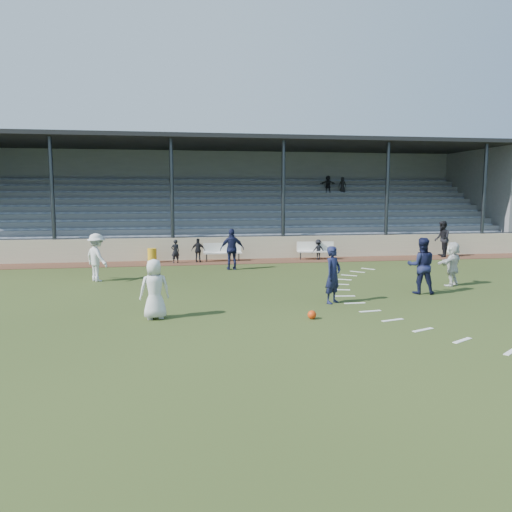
# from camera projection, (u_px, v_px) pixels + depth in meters

# --- Properties ---
(ground) EXTENTS (90.00, 90.00, 0.00)m
(ground) POSITION_uv_depth(u_px,v_px,m) (269.00, 306.00, 15.76)
(ground) COLOR #303E19
(ground) RESTS_ON ground
(cinder_track) EXTENTS (34.00, 2.00, 0.02)m
(cinder_track) POSITION_uv_depth(u_px,v_px,m) (231.00, 262.00, 26.04)
(cinder_track) COLOR #512E20
(cinder_track) RESTS_ON ground
(retaining_wall) EXTENTS (34.00, 0.18, 1.20)m
(retaining_wall) POSITION_uv_depth(u_px,v_px,m) (229.00, 248.00, 26.99)
(retaining_wall) COLOR beige
(retaining_wall) RESTS_ON ground
(bench_left) EXTENTS (2.01, 0.50, 0.95)m
(bench_left) POSITION_uv_depth(u_px,v_px,m) (223.00, 250.00, 26.20)
(bench_left) COLOR white
(bench_left) RESTS_ON cinder_track
(bench_right) EXTENTS (2.03, 0.68, 0.95)m
(bench_right) POSITION_uv_depth(u_px,v_px,m) (316.00, 249.00, 26.85)
(bench_right) COLOR white
(bench_right) RESTS_ON cinder_track
(trash_bin) EXTENTS (0.46, 0.46, 0.73)m
(trash_bin) POSITION_uv_depth(u_px,v_px,m) (152.00, 255.00, 25.58)
(trash_bin) COLOR gold
(trash_bin) RESTS_ON cinder_track
(football) EXTENTS (0.25, 0.25, 0.25)m
(football) POSITION_uv_depth(u_px,v_px,m) (312.00, 315.00, 14.17)
(football) COLOR red
(football) RESTS_ON ground
(player_white_lead) EXTENTS (0.92, 0.69, 1.72)m
(player_white_lead) POSITION_uv_depth(u_px,v_px,m) (155.00, 289.00, 14.12)
(player_white_lead) COLOR silver
(player_white_lead) RESTS_ON ground
(player_navy_lead) EXTENTS (0.81, 0.78, 1.86)m
(player_navy_lead) POSITION_uv_depth(u_px,v_px,m) (333.00, 275.00, 16.14)
(player_navy_lead) COLOR #15193A
(player_navy_lead) RESTS_ON ground
(player_navy_mid) EXTENTS (1.16, 1.01, 2.01)m
(player_navy_mid) POSITION_uv_depth(u_px,v_px,m) (421.00, 266.00, 17.69)
(player_navy_mid) COLOR #15193A
(player_navy_mid) RESTS_ON ground
(player_white_wing) EXTENTS (1.35, 1.43, 1.95)m
(player_white_wing) POSITION_uv_depth(u_px,v_px,m) (97.00, 257.00, 20.21)
(player_white_wing) COLOR silver
(player_white_wing) RESTS_ON ground
(player_navy_wing) EXTENTS (1.13, 0.49, 1.92)m
(player_navy_wing) POSITION_uv_depth(u_px,v_px,m) (232.00, 249.00, 23.27)
(player_navy_wing) COLOR #15193A
(player_navy_wing) RESTS_ON ground
(player_white_back) EXTENTS (1.59, 1.33, 1.71)m
(player_white_back) POSITION_uv_depth(u_px,v_px,m) (452.00, 264.00, 19.25)
(player_white_back) COLOR silver
(player_white_back) RESTS_ON ground
(official) EXTENTS (1.06, 1.18, 2.01)m
(official) POSITION_uv_depth(u_px,v_px,m) (442.00, 239.00, 27.86)
(official) COLOR black
(official) RESTS_ON cinder_track
(sub_left_near) EXTENTS (0.51, 0.42, 1.20)m
(sub_left_near) POSITION_uv_depth(u_px,v_px,m) (175.00, 251.00, 25.37)
(sub_left_near) COLOR black
(sub_left_near) RESTS_ON cinder_track
(sub_left_far) EXTENTS (0.78, 0.48, 1.23)m
(sub_left_far) POSITION_uv_depth(u_px,v_px,m) (198.00, 250.00, 25.68)
(sub_left_far) COLOR black
(sub_left_far) RESTS_ON cinder_track
(sub_right) EXTENTS (0.76, 0.51, 1.08)m
(sub_right) POSITION_uv_depth(u_px,v_px,m) (318.00, 250.00, 26.73)
(sub_right) COLOR black
(sub_right) RESTS_ON cinder_track
(grandstand) EXTENTS (34.60, 9.00, 6.61)m
(grandstand) POSITION_uv_depth(u_px,v_px,m) (221.00, 215.00, 31.41)
(grandstand) COLOR slate
(grandstand) RESTS_ON ground
(penalty_arc) EXTENTS (3.89, 14.63, 0.01)m
(penalty_arc) POSITION_uv_depth(u_px,v_px,m) (392.00, 302.00, 16.41)
(penalty_arc) COLOR white
(penalty_arc) RESTS_ON ground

